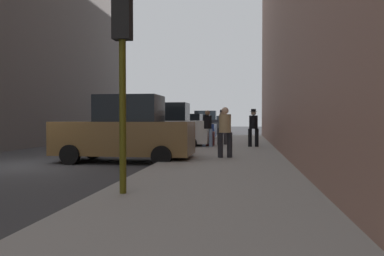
# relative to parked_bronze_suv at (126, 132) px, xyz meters

# --- Properties ---
(ground_plane) EXTENTS (120.00, 120.00, 0.00)m
(ground_plane) POSITION_rel_parked_bronze_suv_xyz_m (-2.65, -1.32, -1.03)
(ground_plane) COLOR #38383A
(sidewalk) EXTENTS (4.00, 40.00, 0.15)m
(sidewalk) POSITION_rel_parked_bronze_suv_xyz_m (3.35, -1.32, -0.96)
(sidewalk) COLOR gray
(sidewalk) RESTS_ON ground_plane
(parked_bronze_suv) EXTENTS (4.60, 2.07, 2.25)m
(parked_bronze_suv) POSITION_rel_parked_bronze_suv_xyz_m (0.00, 0.00, 0.00)
(parked_bronze_suv) COLOR brown
(parked_bronze_suv) RESTS_ON ground_plane
(parked_white_van) EXTENTS (4.60, 2.07, 2.25)m
(parked_white_van) POSITION_rel_parked_bronze_suv_xyz_m (0.00, 6.08, 0.00)
(parked_white_van) COLOR silver
(parked_white_van) RESTS_ON ground_plane
(parked_blue_sedan) EXTENTS (4.24, 2.13, 1.79)m
(parked_blue_sedan) POSITION_rel_parked_bronze_suv_xyz_m (0.00, 12.69, -0.18)
(parked_blue_sedan) COLOR navy
(parked_blue_sedan) RESTS_ON ground_plane
(parked_gray_coupe) EXTENTS (4.22, 2.10, 1.79)m
(parked_gray_coupe) POSITION_rel_parked_bronze_suv_xyz_m (0.00, 18.85, -0.18)
(parked_gray_coupe) COLOR slate
(parked_gray_coupe) RESTS_ON ground_plane
(parked_black_suv) EXTENTS (4.65, 2.16, 2.25)m
(parked_black_suv) POSITION_rel_parked_bronze_suv_xyz_m (-0.00, 24.52, 0.00)
(parked_black_suv) COLOR black
(parked_black_suv) RESTS_ON ground_plane
(parked_red_hatchback) EXTENTS (4.23, 2.11, 1.79)m
(parked_red_hatchback) POSITION_rel_parked_bronze_suv_xyz_m (0.00, 30.19, -0.18)
(parked_red_hatchback) COLOR #B2191E
(parked_red_hatchback) RESTS_ON ground_plane
(fire_hydrant) EXTENTS (0.42, 0.22, 0.70)m
(fire_hydrant) POSITION_rel_parked_bronze_suv_xyz_m (1.80, 1.79, -0.54)
(fire_hydrant) COLOR red
(fire_hydrant) RESTS_ON sidewalk
(traffic_light) EXTENTS (0.32, 0.32, 3.60)m
(traffic_light) POSITION_rel_parked_bronze_suv_xyz_m (1.85, -5.81, 1.73)
(traffic_light) COLOR #514C0F
(traffic_light) RESTS_ON sidewalk
(pedestrian_with_beanie) EXTENTS (0.53, 0.48, 1.78)m
(pedestrian_with_beanie) POSITION_rel_parked_bronze_suv_xyz_m (2.84, 6.92, 0.10)
(pedestrian_with_beanie) COLOR #333338
(pedestrian_with_beanie) RESTS_ON sidewalk
(pedestrian_in_jeans) EXTENTS (0.52, 0.45, 1.71)m
(pedestrian_in_jeans) POSITION_rel_parked_bronze_suv_xyz_m (2.25, 5.30, 0.07)
(pedestrian_in_jeans) COLOR #728CB2
(pedestrian_in_jeans) RESTS_ON sidewalk
(pedestrian_with_fedora) EXTENTS (0.52, 0.46, 1.78)m
(pedestrian_with_fedora) POSITION_rel_parked_bronze_suv_xyz_m (4.39, 5.67, 0.10)
(pedestrian_with_fedora) COLOR black
(pedestrian_with_fedora) RESTS_ON sidewalk
(pedestrian_in_tan_coat) EXTENTS (0.53, 0.49, 1.71)m
(pedestrian_in_tan_coat) POSITION_rel_parked_bronze_suv_xyz_m (3.32, 0.54, 0.07)
(pedestrian_in_tan_coat) COLOR black
(pedestrian_in_tan_coat) RESTS_ON sidewalk
(rolling_suitcase) EXTENTS (0.39, 0.58, 1.04)m
(rolling_suitcase) POSITION_rel_parked_bronze_suv_xyz_m (2.30, 6.27, -0.54)
(rolling_suitcase) COLOR #591414
(rolling_suitcase) RESTS_ON sidewalk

